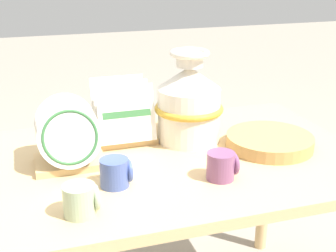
# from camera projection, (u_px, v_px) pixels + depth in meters

# --- Properties ---
(display_table) EXTENTS (1.29, 0.84, 0.73)m
(display_table) POSITION_uv_depth(u_px,v_px,m) (168.00, 180.00, 1.59)
(display_table) COLOR tan
(display_table) RESTS_ON ground_plane
(ceramic_vase) EXTENTS (0.25, 0.25, 0.33)m
(ceramic_vase) POSITION_uv_depth(u_px,v_px,m) (189.00, 102.00, 1.65)
(ceramic_vase) COLOR silver
(ceramic_vase) RESTS_ON display_table
(dish_rack_round_plates) EXTENTS (0.22, 0.19, 0.22)m
(dish_rack_round_plates) POSITION_uv_depth(u_px,v_px,m) (69.00, 141.00, 1.46)
(dish_rack_round_plates) COLOR tan
(dish_rack_round_plates) RESTS_ON display_table
(dish_rack_square_plates) EXTENTS (0.22, 0.19, 0.22)m
(dish_rack_square_plates) POSITION_uv_depth(u_px,v_px,m) (123.00, 122.00, 1.67)
(dish_rack_square_plates) COLOR tan
(dish_rack_square_plates) RESTS_ON display_table
(wicker_charger_stack) EXTENTS (0.30, 0.30, 0.04)m
(wicker_charger_stack) POSITION_uv_depth(u_px,v_px,m) (270.00, 141.00, 1.63)
(wicker_charger_stack) COLOR tan
(wicker_charger_stack) RESTS_ON display_table
(mug_cobalt_glaze) EXTENTS (0.09, 0.09, 0.08)m
(mug_cobalt_glaze) POSITION_uv_depth(u_px,v_px,m) (116.00, 172.00, 1.36)
(mug_cobalt_glaze) COLOR #42569E
(mug_cobalt_glaze) RESTS_ON display_table
(mug_sage_glaze) EXTENTS (0.09, 0.09, 0.08)m
(mug_sage_glaze) POSITION_uv_depth(u_px,v_px,m) (81.00, 200.00, 1.21)
(mug_sage_glaze) COLOR #9EB28E
(mug_sage_glaze) RESTS_ON display_table
(mug_plum_glaze) EXTENTS (0.09, 0.09, 0.08)m
(mug_plum_glaze) POSITION_uv_depth(u_px,v_px,m) (222.00, 166.00, 1.40)
(mug_plum_glaze) COLOR #7A4770
(mug_plum_glaze) RESTS_ON display_table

